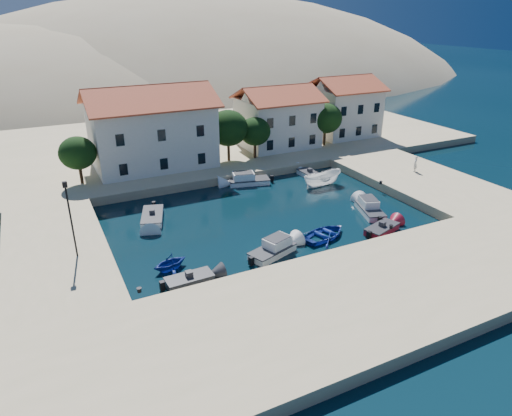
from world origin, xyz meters
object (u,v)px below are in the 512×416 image
Objects in this scene: rowboat_south at (325,237)px; boat_east at (322,186)px; pedestrian at (415,164)px; building_left at (151,126)px; cabin_cruiser_south at (272,250)px; cabin_cruiser_east at (370,209)px; building_mid at (278,116)px; building_right at (344,105)px; lamppost at (70,212)px.

rowboat_south is 0.94× the size of boat_east.
boat_east is 11.70m from pedestrian.
building_left is 25.92m from cabin_cruiser_south.
cabin_cruiser_east is at bearing -54.12° from building_left.
cabin_cruiser_east is 12.64m from pedestrian.
building_mid reaches higher than cabin_cruiser_south.
boat_east is 2.63× the size of pedestrian.
rowboat_south is (5.74, 0.72, -0.48)m from cabin_cruiser_south.
pedestrian is (-2.83, -18.42, -3.52)m from building_right.
pedestrian is at bearing -31.14° from building_left.
building_left is 3.20× the size of cabin_cruiser_south.
building_right is 1.90× the size of boat_east.
building_mid is 15.51m from boat_east.
building_left is 31.99m from pedestrian.
rowboat_south is at bearing -69.92° from building_left.
rowboat_south is at bearing -11.93° from cabin_cruiser_south.
building_mid is at bearing 3.18° from building_left.
cabin_cruiser_south is (-14.82, -26.14, -4.75)m from building_mid.
building_left is 2.95× the size of boat_east.
pedestrian is at bearing -98.74° from building_right.
pedestrian is (9.17, -17.42, -3.27)m from building_mid.
building_mid is 23.63m from cabin_cruiser_east.
cabin_cruiser_south is (-26.82, -27.14, -5.00)m from building_right.
pedestrian is at bearing -106.70° from boat_east.
building_left is 26.66m from rowboat_south.
rowboat_south is 0.98× the size of cabin_cruiser_east.
cabin_cruiser_east is at bearing -4.29° from lamppost.
building_mid is at bearing -175.24° from building_right.
boat_east is at bearing -40.08° from building_left.
building_mid reaches higher than rowboat_south.
boat_east is at bearing 13.35° from lamppost.
building_left is at bearing 60.10° from lamppost.
cabin_cruiser_east is (12.78, 3.08, 0.00)m from cabin_cruiser_south.
building_mid reaches higher than pedestrian.
rowboat_south is (-9.08, -25.41, -5.22)m from building_mid.
building_right reaches higher than cabin_cruiser_south.
rowboat_south is (20.42, -4.41, -4.75)m from lamppost.
building_mid is at bearing -97.83° from pedestrian.
building_mid is 27.49m from rowboat_south.
cabin_cruiser_south is at bearing -82.78° from building_left.
cabin_cruiser_south is 0.99× the size of rowboat_south.
building_left is at bearing -66.74° from pedestrian.
building_left is 21.75m from boat_east.
building_mid is 2.29× the size of cabin_cruiser_south.
cabin_cruiser_east reaches higher than rowboat_south.
lamppost is 21.43m from rowboat_south.
lamppost is 38.94m from pedestrian.
building_left is at bearing 54.67° from cabin_cruiser_east.
pedestrian is at bearing -80.58° from rowboat_south.
boat_east is at bearing -50.39° from pedestrian.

